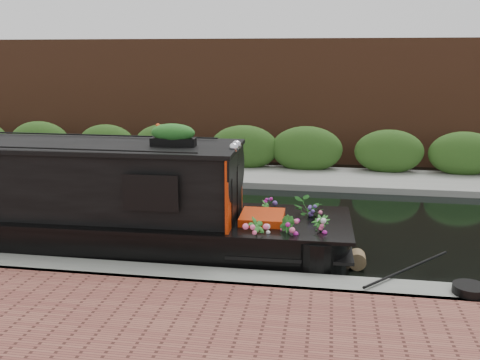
# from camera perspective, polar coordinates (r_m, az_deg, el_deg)

# --- Properties ---
(ground) EXTENTS (80.00, 80.00, 0.00)m
(ground) POSITION_cam_1_polar(r_m,az_deg,el_deg) (11.56, -4.23, -4.44)
(ground) COLOR black
(ground) RESTS_ON ground
(near_bank_coping) EXTENTS (40.00, 0.60, 0.50)m
(near_bank_coping) POSITION_cam_1_polar(r_m,az_deg,el_deg) (8.60, -9.53, -11.02)
(near_bank_coping) COLOR slate
(near_bank_coping) RESTS_ON ground
(far_bank_path) EXTENTS (40.00, 2.40, 0.34)m
(far_bank_path) POSITION_cam_1_polar(r_m,az_deg,el_deg) (15.53, -0.57, 0.21)
(far_bank_path) COLOR gray
(far_bank_path) RESTS_ON ground
(far_hedge) EXTENTS (40.00, 1.10, 2.80)m
(far_hedge) POSITION_cam_1_polar(r_m,az_deg,el_deg) (16.39, -0.02, 0.91)
(far_hedge) COLOR #2A4E1A
(far_hedge) RESTS_ON ground
(far_brick_wall) EXTENTS (40.00, 1.00, 8.00)m
(far_brick_wall) POSITION_cam_1_polar(r_m,az_deg,el_deg) (18.42, 1.06, 2.30)
(far_brick_wall) COLOR brown
(far_brick_wall) RESTS_ON ground
(narrowboat) EXTENTS (11.00, 2.18, 2.58)m
(narrowboat) POSITION_cam_1_polar(r_m,az_deg,el_deg) (10.51, -21.15, -2.80)
(narrowboat) COLOR black
(narrowboat) RESTS_ON ground
(rope_fender) EXTENTS (0.29, 0.31, 0.29)m
(rope_fender) POSITION_cam_1_polar(r_m,az_deg,el_deg) (9.30, 12.37, -8.27)
(rope_fender) COLOR brown
(rope_fender) RESTS_ON ground
(coiled_mooring_rope) EXTENTS (0.48, 0.48, 0.12)m
(coiled_mooring_rope) POSITION_cam_1_polar(r_m,az_deg,el_deg) (8.27, 23.32, -10.65)
(coiled_mooring_rope) COLOR black
(coiled_mooring_rope) RESTS_ON near_bank_coping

